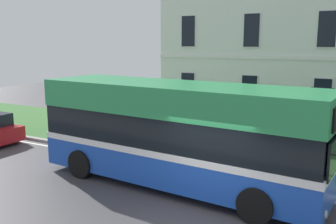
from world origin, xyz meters
The scene contains 4 objects.
ground_plane centered at (0.00, 1.22, -0.01)m, with size 60.00×56.00×0.18m.
iron_verge_railing centered at (1.43, 4.40, 0.62)m, with size 18.53×0.04×0.97m.
single_decker_bus centered at (-1.63, 2.35, 1.71)m, with size 9.49×3.21×3.26m.
litter_bin centered at (0.65, 4.85, 0.71)m, with size 0.55×0.55×1.18m.
Camera 1 is at (3.72, -7.99, 4.52)m, focal length 40.58 mm.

